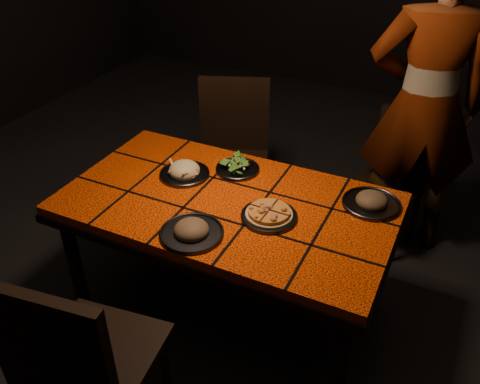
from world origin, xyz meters
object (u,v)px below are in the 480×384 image
at_px(chair_near, 80,360).
at_px(plate_pasta, 185,172).
at_px(chair_far_right, 394,173).
at_px(chair_far_left, 233,147).
at_px(dining_table, 228,213).
at_px(diner, 425,107).
at_px(plate_pizza, 269,215).

relative_size(chair_near, plate_pasta, 3.91).
relative_size(chair_far_right, plate_pasta, 3.30).
bearing_deg(chair_far_right, chair_far_left, -147.21).
xyz_separation_m(dining_table, diner, (0.72, 1.07, 0.28)).
bearing_deg(chair_near, plate_pasta, -88.01).
bearing_deg(chair_far_left, chair_far_right, -6.90).
height_order(dining_table, plate_pasta, plate_pasta).
distance_m(dining_table, chair_far_right, 1.24).
relative_size(chair_near, chair_far_right, 1.19).
relative_size(dining_table, diner, 0.85).
distance_m(chair_far_left, plate_pasta, 0.72).
xyz_separation_m(chair_far_left, diner, (1.09, 0.28, 0.38)).
bearing_deg(chair_far_right, diner, 29.68).
distance_m(dining_table, plate_pizza, 0.26).
distance_m(chair_near, plate_pasta, 1.10).
xyz_separation_m(plate_pizza, plate_pasta, (-0.54, 0.15, 0.01)).
relative_size(chair_far_left, plate_pasta, 3.80).
bearing_deg(chair_far_left, plate_pasta, -106.74).
bearing_deg(dining_table, chair_far_right, 59.14).
xyz_separation_m(chair_far_right, plate_pasta, (-0.93, -0.95, 0.28)).
relative_size(diner, plate_pasta, 7.25).
height_order(chair_near, plate_pizza, chair_near).
bearing_deg(plate_pasta, chair_near, -80.54).
xyz_separation_m(chair_far_right, plate_pizza, (-0.39, -1.10, 0.27)).
bearing_deg(plate_pasta, chair_far_left, 94.92).
height_order(chair_far_left, plate_pizza, chair_far_left).
bearing_deg(plate_pizza, plate_pasta, 164.43).
distance_m(chair_far_right, diner, 0.46).
height_order(chair_far_left, chair_far_right, chair_far_left).
bearing_deg(plate_pizza, chair_far_right, 70.44).
height_order(chair_far_left, diner, diner).
xyz_separation_m(chair_near, plate_pizza, (0.37, 0.92, 0.18)).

